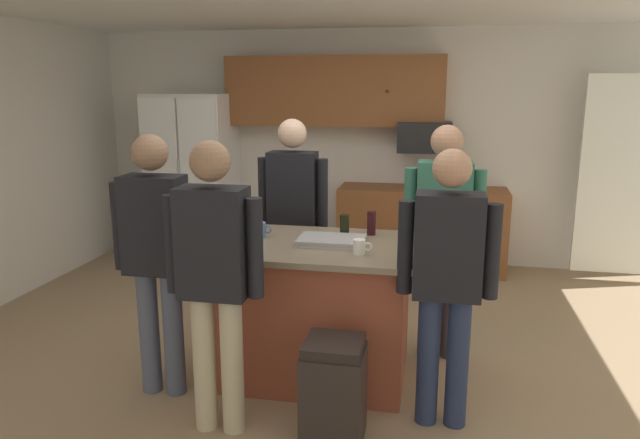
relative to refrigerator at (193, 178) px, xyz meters
The scene contains 20 objects.
floor 3.25m from the refrigerator, 49.98° to the right, with size 7.04×7.04×0.00m, color #937A5B.
back_wall 2.07m from the refrigerator, 11.81° to the left, with size 6.40×0.10×2.60m, color silver.
french_door_window_panel 4.60m from the refrigerator, ahead, with size 0.90×0.06×2.00m, color white.
cabinet_run_upper 1.89m from the refrigerator, ahead, with size 2.40×0.38×0.75m.
cabinet_run_lower 2.65m from the refrigerator, ahead, with size 1.80×0.63×0.90m.
refrigerator is the anchor object (origin of this frame).
microwave_over_range 2.65m from the refrigerator, ahead, with size 0.56×0.40×0.32m, color black.
kitchen_island 3.26m from the refrigerator, 53.10° to the right, with size 1.42×0.94×0.95m.
person_guest_left 3.50m from the refrigerator, 36.89° to the right, with size 0.57×0.23×1.72m.
person_guest_right 3.17m from the refrigerator, 71.13° to the right, with size 0.57×0.22×1.70m.
person_host_foreground 2.42m from the refrigerator, 47.96° to the right, with size 0.57×0.23×1.73m.
person_elder_center 4.14m from the refrigerator, 47.03° to the right, with size 0.57×0.22×1.65m.
person_guest_by_door 3.68m from the refrigerator, 65.18° to the right, with size 0.57×0.22×1.70m.
glass_dark_ale 3.18m from the refrigerator, 48.03° to the right, with size 0.07×0.07×0.16m.
glass_short_whisky 3.24m from the refrigerator, 44.62° to the right, with size 0.06×0.06×0.17m.
tumbler_amber 2.79m from the refrigerator, 59.84° to the right, with size 0.06×0.06×0.14m.
mug_ceramic_white 3.60m from the refrigerator, 50.57° to the right, with size 0.12×0.08×0.10m.
mug_blue_stoneware 2.94m from the refrigerator, 57.99° to the right, with size 0.13×0.08×0.10m.
serving_tray 3.30m from the refrigerator, 51.09° to the right, with size 0.44×0.30×0.04m.
trash_bin 4.06m from the refrigerator, 56.27° to the right, with size 0.34×0.34×0.61m.
Camera 1 is at (0.74, -3.94, 1.98)m, focal length 33.27 mm.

